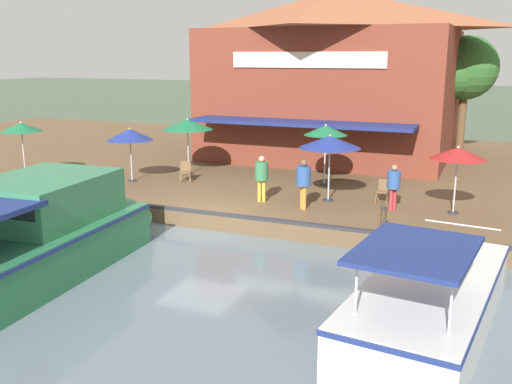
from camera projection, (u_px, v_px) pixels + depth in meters
name	position (u px, v px, depth m)	size (l,w,h in m)	color
ground_plane	(201.00, 231.00, 19.36)	(220.00, 220.00, 0.00)	#4C5B47
quay_deck	(303.00, 166.00, 29.15)	(22.00, 56.00, 0.60)	brown
quay_edge_fender	(202.00, 212.00, 19.30)	(0.20, 50.40, 0.10)	#2D2D33
waterfront_restaurant	(334.00, 73.00, 29.91)	(11.63, 12.55, 8.49)	brown
patio_umbrella_far_corner	(330.00, 142.00, 20.49)	(2.24, 2.24, 2.46)	#B7B7B7
patio_umbrella_by_entrance	(326.00, 130.00, 23.04)	(1.76, 1.76, 2.52)	#B7B7B7
patio_umbrella_near_quay_edge	(458.00, 153.00, 18.85)	(1.83, 1.83, 2.31)	#B7B7B7
patio_umbrella_mid_patio_left	(187.00, 124.00, 25.29)	(2.25, 2.25, 2.51)	#B7B7B7
patio_umbrella_back_row	(21.00, 127.00, 24.46)	(1.72, 1.72, 2.46)	#B7B7B7
patio_umbrella_mid_patio_right	(130.00, 135.00, 23.82)	(1.93, 1.93, 2.28)	#B7B7B7
cafe_chair_under_first_umbrella	(92.00, 177.00, 22.86)	(0.49, 0.49, 0.85)	brown
cafe_chair_back_row_seat	(384.00, 190.00, 20.65)	(0.46, 0.46, 0.85)	brown
cafe_chair_facing_river	(185.00, 170.00, 24.15)	(0.59, 0.59, 0.85)	brown
person_at_quay_edge	(394.00, 182.00, 19.52)	(0.45, 0.45, 1.59)	#B23338
person_near_entrance	(262.00, 173.00, 20.63)	(0.48, 0.48, 1.70)	gold
person_mid_patio	(304.00, 178.00, 19.60)	(0.50, 0.50, 1.75)	orange
motorboat_second_along	(436.00, 290.00, 12.71)	(7.75, 3.18, 2.28)	silver
motorboat_mid_row	(37.00, 235.00, 15.59)	(9.61, 4.05, 2.50)	#287047
mooring_post	(383.00, 219.00, 17.15)	(0.22, 0.22, 0.80)	#473323
tree_downstream_bank	(463.00, 70.00, 29.89)	(3.52, 3.35, 6.28)	brown
tree_behind_restaurant	(312.00, 73.00, 32.43)	(4.12, 3.93, 6.35)	brown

